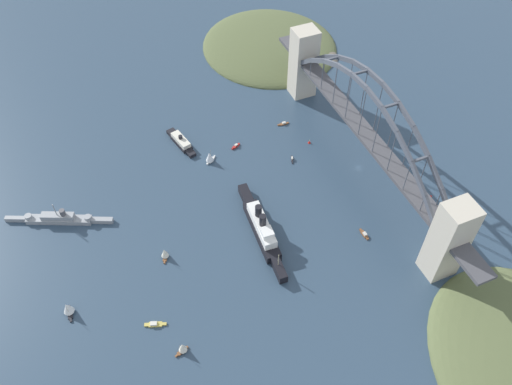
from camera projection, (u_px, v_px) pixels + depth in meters
ground_plane at (358, 167)px, 377.87m from camera, size 1400.00×1400.00×0.00m
harbor_arch_bridge at (365, 135)px, 354.55m from camera, size 249.15×18.29×72.93m
headland_east_shore at (272, 47)px, 476.75m from camera, size 126.47×119.27×16.57m
ocean_liner at (261, 228)px, 335.15m from camera, size 78.63×12.54×19.84m
naval_cruiser at (59, 219)px, 343.49m from camera, size 31.75×65.64×16.98m
harbor_ferry_steamer at (181, 141)px, 391.69m from camera, size 34.56×13.12×8.36m
seaplane_taxiing_near_bridge at (424, 196)px, 357.11m from camera, size 8.01×9.39×5.01m
small_boat_0 at (68, 308)px, 298.53m from camera, size 10.84×6.29×10.40m
small_boat_1 at (364, 234)px, 337.73m from camera, size 9.24×2.65×2.32m
small_boat_2 at (165, 253)px, 324.18m from camera, size 8.17×6.05×8.78m
small_boat_3 at (210, 157)px, 377.95m from camera, size 7.90×9.36×10.27m
small_boat_4 at (236, 146)px, 390.95m from camera, size 4.35×7.66×2.24m
small_boat_5 at (283, 124)px, 407.53m from camera, size 2.58×9.16×2.03m
small_boat_6 at (182, 348)px, 283.81m from camera, size 6.04×8.43×8.87m
small_boat_7 at (155, 324)px, 296.48m from camera, size 5.97×12.32×2.15m
small_boat_8 at (292, 159)px, 382.14m from camera, size 7.60×3.64×2.07m
channel_marker_buoy at (309, 142)px, 393.51m from camera, size 2.20×2.20×2.75m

